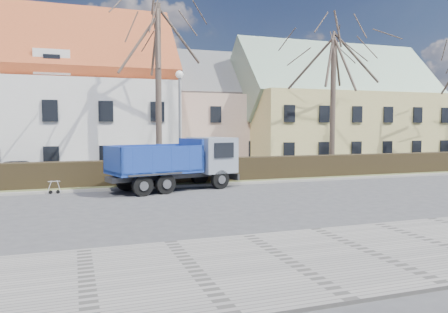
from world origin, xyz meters
name	(u,v)px	position (x,y,z in m)	size (l,w,h in m)	color
ground	(242,200)	(0.00, 0.00, 0.00)	(120.00, 120.00, 0.00)	#3F3F41
sidewalk_near	(368,252)	(0.00, -8.50, 0.04)	(80.00, 5.00, 0.08)	gray
curb_far	(210,185)	(0.00, 4.60, 0.06)	(80.00, 0.30, 0.12)	gray
grass_strip	(202,181)	(0.00, 6.20, 0.05)	(80.00, 3.00, 0.10)	#545C34
hedge	(203,171)	(0.00, 6.00, 0.65)	(60.00, 0.90, 1.30)	black
building_pink	(202,117)	(4.00, 20.00, 4.00)	(10.80, 8.80, 8.00)	tan
building_yellow	(337,114)	(16.00, 17.00, 4.25)	(18.80, 10.80, 8.50)	#CDBF70
tree_1	(158,73)	(-2.00, 8.50, 6.33)	(9.20, 9.20, 12.65)	#44372F
tree_2	(333,92)	(10.00, 8.50, 5.50)	(8.00, 8.00, 11.00)	#44372F
dump_truck	(170,163)	(-2.34, 3.78, 1.34)	(6.69, 2.48, 2.67)	navy
streetlight	(180,126)	(-1.08, 7.00, 3.20)	(0.50, 0.50, 6.39)	gray
cart_frame	(49,187)	(-7.96, 4.37, 0.34)	(0.75, 0.43, 0.68)	silver
parked_car_a	(23,170)	(-9.62, 10.02, 0.64)	(1.50, 3.73, 1.27)	black
parked_car_b	(429,160)	(19.45, 9.51, 0.53)	(1.48, 3.64, 1.06)	black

